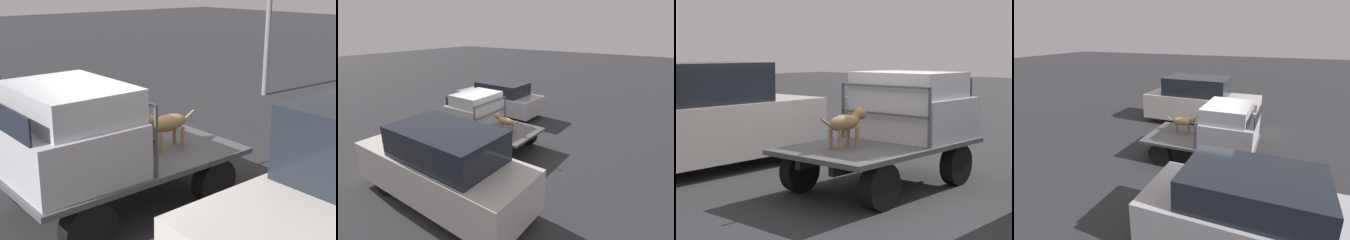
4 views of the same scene
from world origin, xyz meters
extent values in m
plane|color=#2D2D30|center=(0.00, 0.00, 0.00)|extent=(80.00, 80.00, 0.00)
cylinder|color=black|center=(1.09, 0.84, 0.36)|extent=(0.72, 0.24, 0.72)
cylinder|color=black|center=(1.09, -0.84, 0.36)|extent=(0.72, 0.24, 0.72)
cylinder|color=black|center=(-1.09, 0.84, 0.36)|extent=(0.72, 0.24, 0.72)
cylinder|color=black|center=(-1.09, -0.84, 0.36)|extent=(0.72, 0.24, 0.72)
cube|color=black|center=(0.00, 0.35, 0.61)|extent=(3.23, 0.10, 0.18)
cube|color=black|center=(0.00, -0.35, 0.61)|extent=(3.23, 0.10, 0.18)
cube|color=#4C4C4F|center=(0.00, 0.00, 0.74)|extent=(3.51, 2.01, 0.08)
cube|color=#B7B7BC|center=(0.93, 0.00, 1.15)|extent=(1.55, 1.89, 0.74)
cube|color=#B7B7BC|center=(0.81, 0.00, 1.74)|extent=(1.32, 1.74, 0.45)
cube|color=black|center=(1.69, 0.00, 1.67)|extent=(0.02, 1.55, 0.34)
cube|color=#4C4C4F|center=(0.08, 0.92, 1.27)|extent=(0.04, 0.04, 0.99)
cube|color=#4C4C4F|center=(0.08, -0.92, 1.27)|extent=(0.04, 0.04, 0.99)
cube|color=#4C4C4F|center=(0.08, 0.00, 1.74)|extent=(0.04, 1.85, 0.04)
cube|color=#4C4C4F|center=(0.08, 0.00, 1.27)|extent=(0.04, 1.85, 0.04)
cylinder|color=#9E7547|center=(-0.53, 0.26, 0.94)|extent=(0.06, 0.06, 0.32)
cylinder|color=#9E7547|center=(-0.53, 0.07, 0.94)|extent=(0.06, 0.06, 0.32)
cylinder|color=#9E7547|center=(-0.96, 0.26, 0.94)|extent=(0.06, 0.06, 0.32)
cylinder|color=#9E7547|center=(-0.96, 0.07, 0.94)|extent=(0.06, 0.06, 0.32)
ellipsoid|color=olive|center=(-0.75, 0.16, 1.18)|extent=(0.68, 0.26, 0.26)
sphere|color=#9E7547|center=(-0.56, 0.16, 1.14)|extent=(0.12, 0.12, 0.12)
cylinder|color=olive|center=(-0.46, 0.16, 1.26)|extent=(0.19, 0.14, 0.18)
sphere|color=olive|center=(-0.34, 0.16, 1.30)|extent=(0.21, 0.21, 0.21)
cone|color=#9E7547|center=(-0.25, 0.16, 1.29)|extent=(0.12, 0.12, 0.12)
cone|color=olive|center=(-0.35, 0.22, 1.39)|extent=(0.06, 0.08, 0.10)
cone|color=olive|center=(-0.35, 0.11, 1.39)|extent=(0.06, 0.08, 0.10)
cylinder|color=olive|center=(-1.14, 0.16, 1.21)|extent=(0.29, 0.04, 0.19)
cylinder|color=black|center=(0.46, 4.31, 0.30)|extent=(0.60, 0.20, 0.60)
cylinder|color=black|center=(0.46, 2.73, 0.30)|extent=(0.60, 0.20, 0.60)
cube|color=beige|center=(-1.11, 3.52, 0.79)|extent=(5.06, 1.86, 1.08)
cube|color=#1E232B|center=(-1.36, 3.52, 1.73)|extent=(2.78, 1.67, 0.78)
camera|label=1|loc=(3.60, 5.42, 3.27)|focal=50.00mm
camera|label=2|loc=(-5.97, 7.38, 4.41)|focal=28.00mm
camera|label=3|loc=(-7.46, -5.79, 2.32)|focal=60.00mm
camera|label=4|loc=(2.34, -7.54, 4.01)|focal=28.00mm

